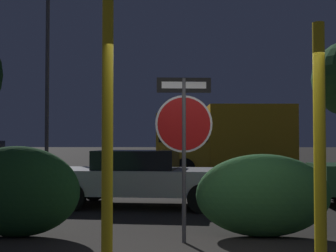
{
  "coord_description": "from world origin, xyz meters",
  "views": [
    {
      "loc": [
        -0.37,
        -5.37,
        1.45
      ],
      "look_at": [
        -0.84,
        4.46,
        1.8
      ],
      "focal_mm": 50.0,
      "sensor_mm": 36.0,
      "label": 1
    }
  ],
  "objects": [
    {
      "name": "road_center_stripe",
      "position": [
        0.0,
        7.1,
        0.0
      ],
      "size": [
        38.23,
        0.12,
        0.01
      ],
      "primitive_type": "cube",
      "color": "gold",
      "rests_on": "ground_plane"
    },
    {
      "name": "stop_sign",
      "position": [
        -0.46,
        1.46,
        1.69
      ],
      "size": [
        0.84,
        0.1,
        2.4
      ],
      "rotation": [
        0.0,
        0.0,
        0.1
      ],
      "color": "#4C4C51",
      "rests_on": "ground_plane"
    },
    {
      "name": "yellow_pole_left",
      "position": [
        -1.25,
        -0.43,
        1.72
      ],
      "size": [
        0.12,
        0.12,
        3.44
      ],
      "primitive_type": "cylinder",
      "color": "yellow",
      "rests_on": "ground_plane"
    },
    {
      "name": "yellow_pole_right",
      "position": [
        1.14,
        0.15,
        1.43
      ],
      "size": [
        0.14,
        0.14,
        2.86
      ],
      "primitive_type": "cylinder",
      "color": "yellow",
      "rests_on": "ground_plane"
    },
    {
      "name": "hedge_bush_1",
      "position": [
        -3.05,
        1.73,
        0.7
      ],
      "size": [
        1.98,
        0.79,
        1.4
      ],
      "primitive_type": "ellipsoid",
      "color": "#19421E",
      "rests_on": "ground_plane"
    },
    {
      "name": "hedge_bush_2",
      "position": [
        0.75,
        1.91,
        0.64
      ],
      "size": [
        2.07,
        0.76,
        1.27
      ],
      "primitive_type": "ellipsoid",
      "color": "#2D6633",
      "rests_on": "ground_plane"
    },
    {
      "name": "passing_car_2",
      "position": [
        -1.47,
        5.26,
        0.66
      ],
      "size": [
        4.65,
        2.22,
        1.27
      ],
      "rotation": [
        0.0,
        0.0,
        -1.65
      ],
      "color": "silver",
      "rests_on": "ground_plane"
    },
    {
      "name": "delivery_truck",
      "position": [
        0.92,
        14.03,
        1.63
      ],
      "size": [
        5.68,
        2.85,
        2.95
      ],
      "rotation": [
        0.0,
        0.0,
        1.63
      ],
      "color": "gold",
      "rests_on": "ground_plane"
    },
    {
      "name": "street_lamp",
      "position": [
        -6.39,
        13.93,
        5.05
      ],
      "size": [
        0.41,
        0.41,
        8.4
      ],
      "color": "#4C4C51",
      "rests_on": "ground_plane"
    }
  ]
}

